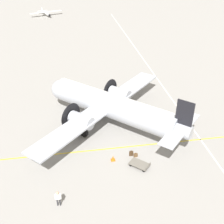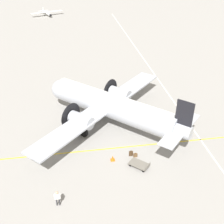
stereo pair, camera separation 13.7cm
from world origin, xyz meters
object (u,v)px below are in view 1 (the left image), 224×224
(light_aircraft_distant, at_px, (46,13))
(traffic_cone, at_px, (113,158))
(crew_foreground, at_px, (58,197))
(airliner_main, at_px, (109,105))
(suitcase_upright_spare, at_px, (136,155))
(suitcase_near_door, at_px, (131,153))
(baggage_cart, at_px, (139,164))

(light_aircraft_distant, height_order, traffic_cone, light_aircraft_distant)
(crew_foreground, bearing_deg, airliner_main, 66.20)
(light_aircraft_distant, bearing_deg, suitcase_upright_spare, -11.65)
(airliner_main, relative_size, crew_foreground, 11.80)
(airliner_main, height_order, suitcase_near_door, airliner_main)
(suitcase_near_door, height_order, light_aircraft_distant, light_aircraft_distant)
(airliner_main, distance_m, baggage_cart, 8.69)
(crew_foreground, distance_m, baggage_cart, 8.72)
(airliner_main, relative_size, light_aircraft_distant, 2.05)
(baggage_cart, xyz_separation_m, traffic_cone, (-2.45, 1.32, 0.00))
(airliner_main, distance_m, suitcase_upright_spare, 7.33)
(crew_foreground, xyz_separation_m, baggage_cart, (7.91, 3.61, -0.72))
(light_aircraft_distant, bearing_deg, airliner_main, -12.20)
(suitcase_near_door, xyz_separation_m, baggage_cart, (0.46, -1.71, -0.03))
(airliner_main, distance_m, suitcase_near_door, 6.99)
(suitcase_near_door, bearing_deg, traffic_cone, -168.81)
(airliner_main, distance_m, traffic_cone, 7.27)
(crew_foreground, relative_size, traffic_cone, 2.72)
(airliner_main, xyz_separation_m, light_aircraft_distant, (-9.87, 60.23, -1.79))
(suitcase_near_door, bearing_deg, baggage_cart, -74.93)
(crew_foreground, bearing_deg, suitcase_upright_spare, 36.41)
(traffic_cone, bearing_deg, baggage_cart, -28.31)
(suitcase_upright_spare, bearing_deg, baggage_cart, -88.26)
(baggage_cart, bearing_deg, airliner_main, -34.76)
(airliner_main, bearing_deg, baggage_cart, 146.28)
(crew_foreground, distance_m, suitcase_near_door, 9.18)
(suitcase_upright_spare, bearing_deg, light_aircraft_distant, 99.86)
(crew_foreground, height_order, baggage_cart, crew_foreground)
(light_aircraft_distant, bearing_deg, crew_foreground, -18.51)
(suitcase_near_door, height_order, traffic_cone, suitcase_near_door)
(traffic_cone, bearing_deg, suitcase_near_door, 11.19)
(crew_foreground, distance_m, suitcase_upright_spare, 9.39)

